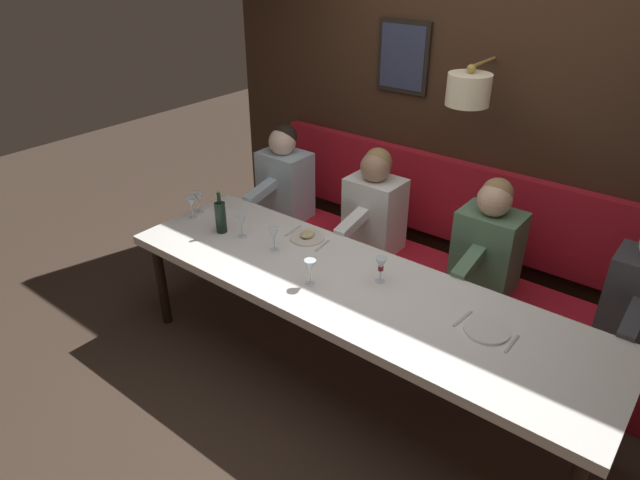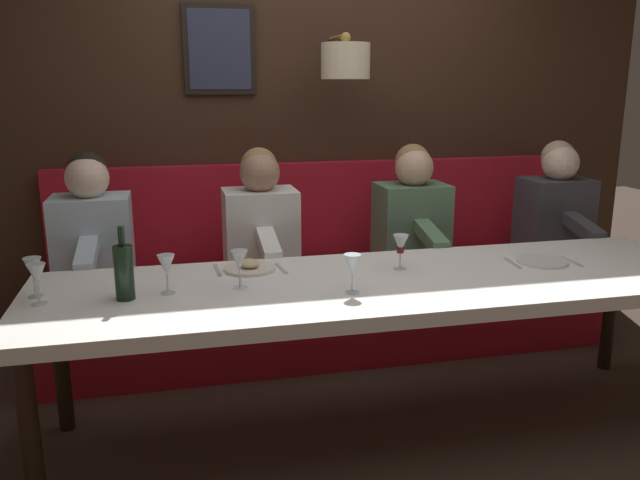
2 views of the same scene
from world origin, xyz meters
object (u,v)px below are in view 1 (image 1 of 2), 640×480
(dining_table, at_px, (353,292))
(diner_middle, at_px, (374,204))
(wine_glass_0, at_px, (310,267))
(wine_glass_1, at_px, (241,221))
(wine_glass_5, at_px, (274,234))
(diner_near, at_px, (489,240))
(wine_glass_2, at_px, (381,265))
(wine_glass_3, at_px, (191,204))
(wine_bottle, at_px, (221,217))
(wine_glass_4, at_px, (199,198))
(diner_far, at_px, (284,175))

(dining_table, bearing_deg, diner_middle, 26.22)
(wine_glass_0, distance_m, wine_glass_1, 0.76)
(dining_table, relative_size, wine_glass_5, 18.82)
(diner_near, xyz_separation_m, diner_middle, (0.00, 0.89, 0.00))
(wine_glass_2, height_order, wine_glass_3, same)
(wine_glass_5, bearing_deg, wine_glass_3, 91.85)
(wine_glass_2, xyz_separation_m, wine_glass_3, (-0.14, 1.54, 0.00))
(wine_glass_1, distance_m, wine_bottle, 0.17)
(wine_glass_2, bearing_deg, wine_glass_4, 91.37)
(dining_table, bearing_deg, wine_bottle, 91.19)
(wine_glass_2, distance_m, wine_glass_3, 1.55)
(wine_glass_3, distance_m, wine_glass_5, 0.79)
(wine_glass_3, height_order, wine_bottle, wine_bottle)
(wine_glass_0, bearing_deg, wine_glass_4, 79.08)
(diner_near, xyz_separation_m, wine_glass_2, (-0.76, 0.35, 0.04))
(diner_middle, height_order, wine_glass_0, diner_middle)
(diner_middle, relative_size, wine_glass_3, 4.82)
(diner_near, relative_size, wine_glass_2, 4.82)
(diner_far, distance_m, wine_glass_3, 0.90)
(diner_far, relative_size, wine_glass_3, 4.82)
(diner_far, distance_m, wine_glass_5, 1.10)
(wine_glass_0, xyz_separation_m, wine_glass_1, (0.17, 0.74, 0.00))
(dining_table, relative_size, diner_middle, 3.90)
(diner_near, height_order, diner_middle, same)
(wine_glass_0, distance_m, wine_glass_3, 1.24)
(wine_glass_2, bearing_deg, diner_far, 62.12)
(wine_bottle, bearing_deg, wine_glass_0, -98.31)
(wine_glass_5, bearing_deg, wine_glass_4, 84.88)
(wine_glass_0, height_order, wine_glass_4, same)
(wine_glass_1, height_order, wine_glass_4, same)
(diner_far, distance_m, wine_glass_4, 0.81)
(dining_table, bearing_deg, wine_glass_5, 88.68)
(dining_table, height_order, wine_bottle, wine_bottle)
(wine_glass_1, distance_m, wine_glass_3, 0.49)
(dining_table, distance_m, wine_glass_1, 0.96)
(wine_bottle, bearing_deg, diner_far, 13.31)
(wine_glass_2, bearing_deg, diner_near, -24.75)
(diner_near, distance_m, diner_far, 1.78)
(diner_far, xyz_separation_m, wine_glass_0, (-1.04, -1.12, 0.04))
(wine_glass_4, height_order, wine_bottle, wine_bottle)
(wine_glass_0, relative_size, wine_glass_5, 1.00)
(wine_glass_0, height_order, wine_glass_1, same)
(diner_near, distance_m, wine_bottle, 1.81)
(wine_glass_5, bearing_deg, wine_bottle, 94.69)
(wine_bottle, bearing_deg, diner_middle, -36.67)
(wine_glass_3, xyz_separation_m, wine_glass_5, (0.03, -0.79, 0.00))
(diner_far, bearing_deg, wine_glass_0, -132.85)
(wine_glass_0, bearing_deg, wine_glass_2, -48.00)
(wine_glass_0, distance_m, wine_glass_5, 0.47)
(wine_glass_0, relative_size, wine_glass_1, 1.00)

